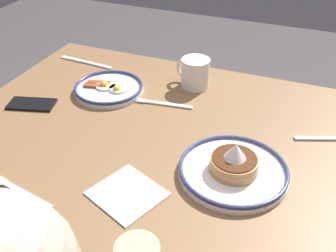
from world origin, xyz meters
TOP-DOWN VIEW (x-y plane):
  - dining_table at (0.00, 0.00)m, footprint 1.41×0.88m
  - plate_near_main at (0.35, -0.14)m, footprint 0.23×0.23m
  - plate_far_companion at (-0.13, 0.10)m, footprint 0.27×0.27m
  - coffee_mug at (0.10, -0.29)m, footprint 0.13×0.09m
  - cell_phone at (0.54, 0.02)m, footprint 0.16×0.11m
  - paper_napkin at (0.08, 0.26)m, footprint 0.19×0.19m
  - fork_near at (0.15, -0.13)m, footprint 0.19×0.04m
  - fork_far at (0.31, 0.35)m, footprint 0.19×0.05m
  - butter_knife at (0.54, -0.30)m, footprint 0.23×0.04m

SIDE VIEW (x-z plane):
  - dining_table at x=0.00m, z-range 0.28..1.01m
  - paper_napkin at x=0.08m, z-range 0.72..0.73m
  - butter_knife at x=0.54m, z-range 0.72..0.73m
  - fork_near at x=0.15m, z-range 0.72..0.73m
  - fork_far at x=0.31m, z-range 0.72..0.73m
  - cell_phone at x=0.54m, z-range 0.72..0.73m
  - plate_near_main at x=0.35m, z-range 0.72..0.76m
  - plate_far_companion at x=-0.13m, z-range 0.70..0.79m
  - coffee_mug at x=0.10m, z-range 0.73..0.82m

